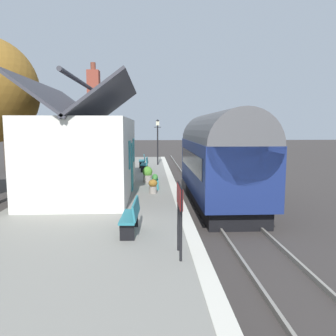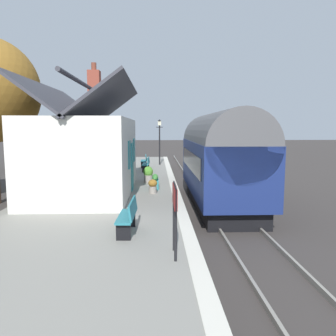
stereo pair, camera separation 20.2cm
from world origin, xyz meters
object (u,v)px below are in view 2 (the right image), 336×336
Objects in this scene: planter_edge_far at (155,181)px; station_building at (87,153)px; train at (220,159)px; planter_by_door at (129,166)px; planter_under_sign at (125,169)px; tree_distant at (7,103)px; bench_platform_end at (147,164)px; planter_corner_building at (148,174)px; station_sign_board at (175,202)px; planter_bench_right at (153,186)px; bench_mid_platform at (145,160)px; lamp_post_platform at (160,133)px; bench_near_building at (129,216)px.

station_building is at bearing 108.74° from planter_edge_far.
train is 11.35× the size of planter_by_door.
station_building is 6.41m from planter_by_door.
tree_distant is at bearing 47.75° from planter_under_sign.
planter_under_sign is at bearing 25.98° from planter_edge_far.
planter_corner_building is at bearing -177.20° from bench_platform_end.
train is 5.94× the size of bench_platform_end.
planter_under_sign is 11.79m from station_sign_board.
tree_distant is at bearing 40.44° from planter_bench_right.
planter_under_sign is 0.56× the size of station_sign_board.
tree_distant is at bearing 31.23° from station_sign_board.
bench_mid_platform is at bearing 4.23° from planter_bench_right.
planter_bench_right is at bearing -166.47° from planter_by_door.
bench_platform_end is at bearing 166.38° from lamp_post_platform.
lamp_post_platform is at bearing -16.96° from station_building.
planter_by_door is 0.84× the size of planter_under_sign.
lamp_post_platform is (10.65, -0.40, 2.07)m from planter_bench_right.
lamp_post_platform is at bearing -24.35° from planter_by_door.
planter_bench_right is at bearing -174.85° from planter_corner_building.
station_sign_board is at bearing 162.21° from train.
station_building is 8.36× the size of planter_under_sign.
bench_mid_platform is 0.90× the size of station_sign_board.
planter_by_door is at bearing 9.00° from station_sign_board.
planter_by_door is at bearing 155.65° from lamp_post_platform.
bench_mid_platform is at bearing 5.75° from bench_platform_end.
planter_corner_building is at bearing -143.00° from planter_under_sign.
station_building is at bearing 98.11° from train.
planter_edge_far is 1.21× the size of planter_under_sign.
bench_platform_end is 13.92m from station_sign_board.
bench_near_building is at bearing 35.95° from station_sign_board.
tree_distant is (13.30, 12.45, 4.49)m from planter_edge_far.
bench_near_building is 1.91× the size of planter_by_door.
bench_platform_end reaches higher than planter_edge_far.
bench_platform_end is 0.90× the size of station_sign_board.
train is 3.94m from planter_corner_building.
bench_near_building reaches higher than planter_bench_right.
planter_under_sign is at bearing 19.02° from planter_bench_right.
planter_corner_building is 0.24× the size of lamp_post_platform.
station_building reaches higher than train.
planter_by_door is (6.15, -1.25, -1.30)m from station_building.
planter_corner_building is (1.88, 3.33, -0.96)m from train.
planter_bench_right is (-0.23, -2.78, -1.38)m from station_building.
tree_distant is (9.73, 10.72, 4.34)m from planter_under_sign.
bench_near_building is at bearing 149.90° from train.
train is at bearing -128.19° from planter_under_sign.
planter_corner_building is 0.10× the size of tree_distant.
station_building is 6.01m from bench_near_building.
bench_mid_platform and planter_under_sign have the same top height.
bench_near_building is 1.00× the size of bench_mid_platform.
lamp_post_platform is (5.88, -2.04, 1.94)m from planter_under_sign.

